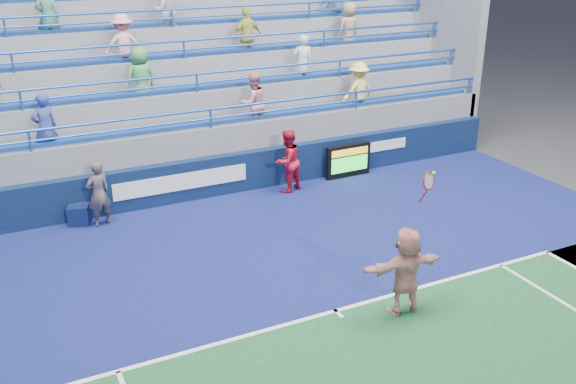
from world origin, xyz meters
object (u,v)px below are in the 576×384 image
judge_chair (79,213)px  line_judge (98,194)px  tennis_player (406,270)px  ball_girl (287,161)px  serve_speed_board (348,161)px

judge_chair → line_judge: size_ratio=0.53×
tennis_player → ball_girl: (0.70, 6.42, 0.01)m
tennis_player → serve_speed_board: bearing=67.3°
tennis_player → line_judge: 7.77m
serve_speed_board → judge_chair: serve_speed_board is taller
serve_speed_board → line_judge: line_judge is taller
serve_speed_board → tennis_player: 7.22m
serve_speed_board → line_judge: 7.16m
judge_chair → ball_girl: size_ratio=0.51×
serve_speed_board → judge_chair: 7.62m
serve_speed_board → judge_chair: (-7.61, 0.10, -0.21)m
line_judge → serve_speed_board: bearing=162.0°
serve_speed_board → ball_girl: ball_girl is taller
judge_chair → line_judge: 0.79m
tennis_player → ball_girl: size_ratio=1.58×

